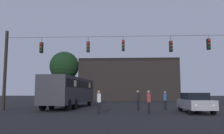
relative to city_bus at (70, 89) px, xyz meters
The scene contains 10 objects.
ground_plane 7.88m from the city_bus, 42.81° to the left, with size 168.00×168.00×0.00m, color black.
overhead_signal_span 7.03m from the city_bus, 31.72° to the right, with size 21.84×0.44×7.12m.
city_bus is the anchor object (origin of this frame).
car_near_right 12.25m from the city_bus, 26.61° to the right, with size 1.81×4.34×1.52m.
pedestrian_crossing_left 7.66m from the city_bus, 28.84° to the right, with size 0.33×0.41×1.72m.
pedestrian_crossing_center 9.55m from the city_bus, 13.98° to the right, with size 0.34×0.42×1.65m.
pedestrian_crossing_right 9.82m from the city_bus, 41.84° to the right, with size 0.25×0.36×1.70m.
pedestrian_near_bus 7.77m from the city_bus, 61.58° to the right, with size 0.32×0.41×1.69m.
corner_building 25.90m from the city_bus, 75.68° to the left, with size 18.67×12.79×7.92m.
tree_left_silhouette 20.15m from the city_bus, 106.68° to the left, with size 5.43×5.43×9.18m.
Camera 1 is at (-0.14, -4.22, 1.54)m, focal length 36.92 mm.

